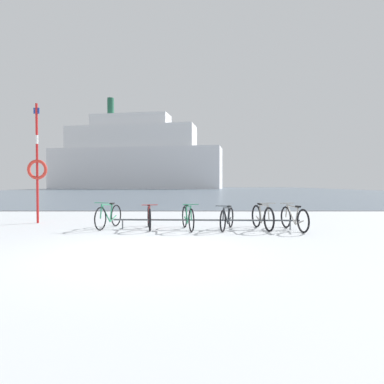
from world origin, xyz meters
The scene contains 10 objects.
ground centered at (0.00, 53.90, -0.04)m, with size 80.00×132.00×0.08m.
bike_rack centered at (1.38, 3.36, 0.27)m, with size 5.59×0.30×0.31m.
bicycle_0 centered at (-1.60, 3.62, 0.37)m, with size 0.54×1.68×0.82m.
bicycle_1 centered at (-0.33, 3.47, 0.35)m, with size 0.47×1.67×0.77m.
bicycle_2 centered at (0.85, 3.29, 0.36)m, with size 0.52×1.64×0.79m.
bicycle_3 centered at (2.02, 3.28, 0.34)m, with size 0.66×1.61×0.75m.
bicycle_4 centered at (3.08, 3.33, 0.37)m, with size 0.48×1.65×0.83m.
bicycle_5 centered at (3.98, 3.16, 0.36)m, with size 0.47×1.73×0.79m.
rescue_post centered at (-4.41, 4.95, 1.99)m, with size 0.70×0.11×4.15m.
ferry_ship centered at (-15.31, 85.34, 8.59)m, with size 49.07×17.94×25.61m.
Camera 1 is at (0.97, -6.42, 1.37)m, focal length 30.60 mm.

